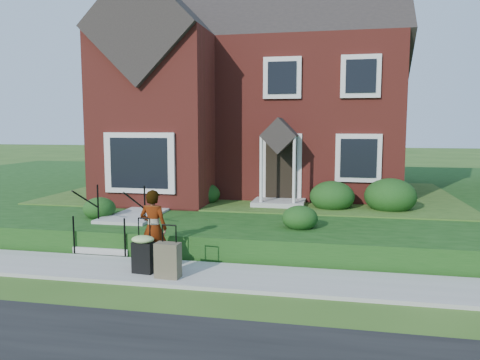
% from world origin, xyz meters
% --- Properties ---
extents(ground, '(120.00, 120.00, 0.00)m').
position_xyz_m(ground, '(0.00, 0.00, 0.00)').
color(ground, '#2D5119').
rests_on(ground, ground).
extents(sidewalk, '(60.00, 1.60, 0.08)m').
position_xyz_m(sidewalk, '(0.00, 0.00, 0.04)').
color(sidewalk, '#9E9B93').
rests_on(sidewalk, ground).
extents(terrace, '(44.00, 20.00, 0.60)m').
position_xyz_m(terrace, '(4.00, 10.90, 0.30)').
color(terrace, '#153D10').
rests_on(terrace, ground).
extents(walkway, '(1.20, 6.00, 0.06)m').
position_xyz_m(walkway, '(-2.50, 5.00, 0.63)').
color(walkway, '#9E9B93').
rests_on(walkway, terrace).
extents(main_house, '(10.40, 10.20, 9.40)m').
position_xyz_m(main_house, '(-0.21, 9.61, 5.26)').
color(main_house, maroon).
rests_on(main_house, terrace).
extents(front_steps, '(1.40, 2.02, 1.50)m').
position_xyz_m(front_steps, '(-2.50, 1.84, 0.47)').
color(front_steps, '#9E9B93').
rests_on(front_steps, ground).
extents(foundation_shrubs, '(10.20, 4.18, 1.07)m').
position_xyz_m(foundation_shrubs, '(0.46, 5.01, 1.08)').
color(foundation_shrubs, '#13330F').
rests_on(foundation_shrubs, terrace).
extents(woman, '(0.63, 0.43, 1.67)m').
position_xyz_m(woman, '(-0.91, 0.27, 0.91)').
color(woman, '#999999').
rests_on(woman, sidewalk).
extents(suitcase_black, '(0.51, 0.43, 1.14)m').
position_xyz_m(suitcase_black, '(-0.94, -0.22, 0.52)').
color(suitcase_black, black).
rests_on(suitcase_black, sidewalk).
extents(suitcase_olive, '(0.51, 0.31, 1.07)m').
position_xyz_m(suitcase_olive, '(-0.33, -0.41, 0.44)').
color(suitcase_olive, brown).
rests_on(suitcase_olive, sidewalk).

